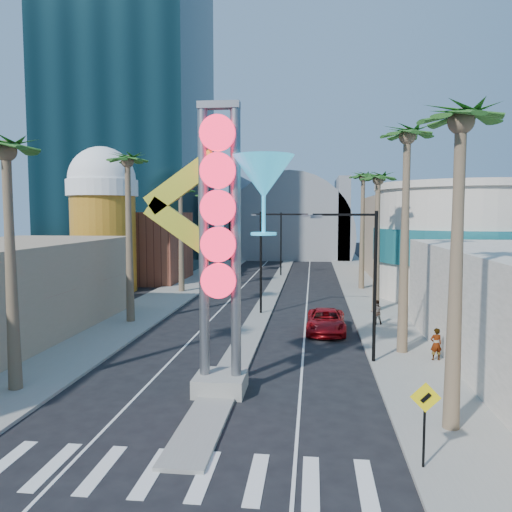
{
  "coord_description": "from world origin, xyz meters",
  "views": [
    {
      "loc": [
        4.0,
        -18.09,
        7.85
      ],
      "look_at": [
        -0.31,
        19.4,
        4.64
      ],
      "focal_mm": 35.0,
      "sensor_mm": 36.0,
      "label": 1
    }
  ],
  "objects": [
    {
      "name": "turquoise_building",
      "position": [
        18.0,
        30.0,
        5.25
      ],
      "size": [
        16.6,
        16.6,
        10.6
      ],
      "color": "#B1A996",
      "rests_on": "ground"
    },
    {
      "name": "red_pickup",
      "position": [
        4.89,
        14.74,
        0.76
      ],
      "size": [
        2.62,
        5.5,
        1.51
      ],
      "primitive_type": "imported",
      "rotation": [
        0.0,
        0.0,
        -0.02
      ],
      "color": "#A70C13",
      "rests_on": "ground"
    },
    {
      "name": "brick_filler_west",
      "position": [
        -16.0,
        38.0,
        4.0
      ],
      "size": [
        10.0,
        10.0,
        8.0
      ],
      "primitive_type": "cube",
      "color": "brown",
      "rests_on": "ground"
    },
    {
      "name": "filler_east",
      "position": [
        16.0,
        48.0,
        5.0
      ],
      "size": [
        10.0,
        20.0,
        10.0
      ],
      "primitive_type": "cube",
      "color": "tan",
      "rests_on": "ground"
    },
    {
      "name": "streetlight_1",
      "position": [
        -0.55,
        44.0,
        4.88
      ],
      "size": [
        3.79,
        0.25,
        8.0
      ],
      "color": "black",
      "rests_on": "ground"
    },
    {
      "name": "hotel_tower",
      "position": [
        -22.0,
        52.0,
        25.0
      ],
      "size": [
        20.0,
        20.0,
        50.0
      ],
      "primitive_type": "cube",
      "color": "black",
      "rests_on": "ground"
    },
    {
      "name": "palm_5",
      "position": [
        9.0,
        10.0,
        11.27
      ],
      "size": [
        2.4,
        2.4,
        13.2
      ],
      "color": "brown",
      "rests_on": "ground"
    },
    {
      "name": "palm_1",
      "position": [
        -9.0,
        16.0,
        10.82
      ],
      "size": [
        2.4,
        2.4,
        12.7
      ],
      "color": "brown",
      "rests_on": "ground"
    },
    {
      "name": "palm_7",
      "position": [
        9.0,
        34.0,
        10.82
      ],
      "size": [
        2.4,
        2.4,
        12.7
      ],
      "color": "brown",
      "rests_on": "ground"
    },
    {
      "name": "median",
      "position": [
        0.0,
        38.0,
        0.07
      ],
      "size": [
        1.6,
        84.0,
        0.15
      ],
      "primitive_type": "cube",
      "color": "gray",
      "rests_on": "ground"
    },
    {
      "name": "streetlight_2",
      "position": [
        6.72,
        8.0,
        4.83
      ],
      "size": [
        3.45,
        0.25,
        8.0
      ],
      "color": "black",
      "rests_on": "ground"
    },
    {
      "name": "palm_0",
      "position": [
        -9.0,
        2.0,
        9.93
      ],
      "size": [
        2.4,
        2.4,
        11.7
      ],
      "color": "brown",
      "rests_on": "ground"
    },
    {
      "name": "pedestrian_a",
      "position": [
        10.48,
        8.58,
        1.0
      ],
      "size": [
        0.69,
        0.52,
        1.71
      ],
      "primitive_type": "imported",
      "rotation": [
        0.0,
        0.0,
        3.33
      ],
      "color": "gray",
      "rests_on": "sidewalk_east"
    },
    {
      "name": "palm_4",
      "position": [
        9.0,
        0.0,
        10.38
      ],
      "size": [
        2.4,
        2.4,
        12.2
      ],
      "color": "brown",
      "rests_on": "ground"
    },
    {
      "name": "streetlight_0",
      "position": [
        0.55,
        20.0,
        4.88
      ],
      "size": [
        3.79,
        0.25,
        8.0
      ],
      "color": "black",
      "rests_on": "ground"
    },
    {
      "name": "ground",
      "position": [
        0.0,
        0.0,
        0.0
      ],
      "size": [
        240.0,
        240.0,
        0.0
      ],
      "primitive_type": "plane",
      "color": "black",
      "rests_on": "ground"
    },
    {
      "name": "canopy",
      "position": [
        0.0,
        72.0,
        4.31
      ],
      "size": [
        22.0,
        16.0,
        22.0
      ],
      "color": "slate",
      "rests_on": "ground"
    },
    {
      "name": "palm_2",
      "position": [
        -9.0,
        30.0,
        9.48
      ],
      "size": [
        2.4,
        2.4,
        11.2
      ],
      "color": "brown",
      "rests_on": "ground"
    },
    {
      "name": "pedestrian_b",
      "position": [
        8.42,
        16.96,
        1.0
      ],
      "size": [
        0.93,
        0.78,
        1.7
      ],
      "primitive_type": "imported",
      "rotation": [
        0.0,
        0.0,
        3.33
      ],
      "color": "gray",
      "rests_on": "sidewalk_east"
    },
    {
      "name": "ped_sign",
      "position": [
        7.4,
        -3.03,
        1.89
      ],
      "size": [
        0.92,
        0.12,
        2.66
      ],
      "color": "black",
      "rests_on": "sidewalk_east"
    },
    {
      "name": "neon_sign",
      "position": [
        0.82,
        2.96,
        7.31
      ],
      "size": [
        6.53,
        2.6,
        12.55
      ],
      "color": "gray",
      "rests_on": "ground"
    },
    {
      "name": "sidewalk_west",
      "position": [
        -9.5,
        35.0,
        0.07
      ],
      "size": [
        5.0,
        100.0,
        0.15
      ],
      "primitive_type": "cube",
      "color": "gray",
      "rests_on": "ground"
    },
    {
      "name": "palm_3",
      "position": [
        -9.0,
        42.0,
        9.48
      ],
      "size": [
        2.4,
        2.4,
        11.2
      ],
      "color": "brown",
      "rests_on": "ground"
    },
    {
      "name": "beer_mug",
      "position": [
        -17.0,
        30.0,
        7.84
      ],
      "size": [
        7.0,
        7.0,
        14.5
      ],
      "color": "#AB5D16",
      "rests_on": "ground"
    },
    {
      "name": "sidewalk_east",
      "position": [
        9.5,
        35.0,
        0.07
      ],
      "size": [
        5.0,
        100.0,
        0.15
      ],
      "primitive_type": "cube",
      "color": "gray",
      "rests_on": "ground"
    },
    {
      "name": "palm_6",
      "position": [
        9.0,
        22.0,
        9.93
      ],
      "size": [
        2.4,
        2.4,
        11.7
      ],
      "color": "brown",
      "rests_on": "ground"
    }
  ]
}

